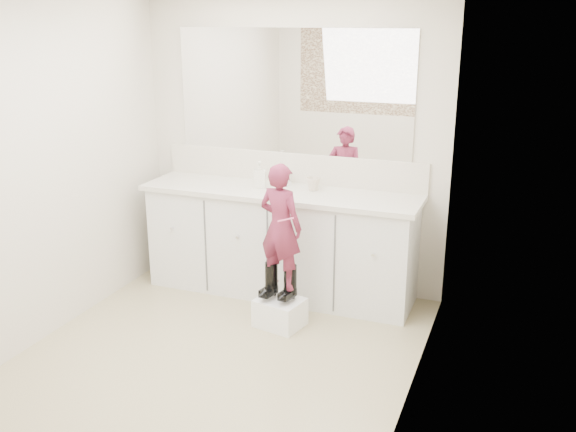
% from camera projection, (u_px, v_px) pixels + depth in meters
% --- Properties ---
extents(floor, '(3.00, 3.00, 0.00)m').
position_uv_depth(floor, '(214.00, 360.00, 4.34)').
color(floor, '#958662').
rests_on(floor, ground).
extents(wall_back, '(2.60, 0.00, 2.60)m').
position_uv_depth(wall_back, '(292.00, 146.00, 5.31)').
color(wall_back, beige).
rests_on(wall_back, floor).
extents(wall_front, '(2.60, 0.00, 2.60)m').
position_uv_depth(wall_front, '(36.00, 277.00, 2.64)').
color(wall_front, beige).
rests_on(wall_front, floor).
extents(wall_left, '(0.00, 3.00, 3.00)m').
position_uv_depth(wall_left, '(40.00, 172.00, 4.42)').
color(wall_left, beige).
rests_on(wall_left, floor).
extents(wall_right, '(0.00, 3.00, 3.00)m').
position_uv_depth(wall_right, '(417.00, 211.00, 3.53)').
color(wall_right, beige).
rests_on(wall_right, floor).
extents(vanity_cabinet, '(2.20, 0.55, 0.85)m').
position_uv_depth(vanity_cabinet, '(281.00, 244.00, 5.30)').
color(vanity_cabinet, silver).
rests_on(vanity_cabinet, floor).
extents(countertop, '(2.28, 0.58, 0.04)m').
position_uv_depth(countertop, '(280.00, 193.00, 5.15)').
color(countertop, beige).
rests_on(countertop, vanity_cabinet).
extents(backsplash, '(2.28, 0.03, 0.25)m').
position_uv_depth(backsplash, '(292.00, 168.00, 5.36)').
color(backsplash, beige).
rests_on(backsplash, countertop).
extents(mirror, '(2.00, 0.02, 1.00)m').
position_uv_depth(mirror, '(292.00, 92.00, 5.17)').
color(mirror, white).
rests_on(mirror, wall_back).
extents(dot_panel, '(2.00, 0.01, 1.20)m').
position_uv_depth(dot_panel, '(25.00, 170.00, 2.52)').
color(dot_panel, '#472819').
rests_on(dot_panel, wall_front).
extents(faucet, '(0.08, 0.08, 0.10)m').
position_uv_depth(faucet, '(287.00, 179.00, 5.28)').
color(faucet, silver).
rests_on(faucet, countertop).
extents(cup, '(0.12, 0.12, 0.11)m').
position_uv_depth(cup, '(313.00, 184.00, 5.13)').
color(cup, beige).
rests_on(cup, countertop).
extents(soap_bottle, '(0.12, 0.12, 0.21)m').
position_uv_depth(soap_bottle, '(260.00, 174.00, 5.21)').
color(soap_bottle, silver).
rests_on(soap_bottle, countertop).
extents(step_stool, '(0.38, 0.34, 0.21)m').
position_uv_depth(step_stool, '(280.00, 312.00, 4.80)').
color(step_stool, white).
rests_on(step_stool, floor).
extents(boot_left, '(0.14, 0.20, 0.28)m').
position_uv_depth(boot_left, '(271.00, 280.00, 4.77)').
color(boot_left, black).
rests_on(boot_left, step_stool).
extents(boot_right, '(0.14, 0.20, 0.28)m').
position_uv_depth(boot_right, '(290.00, 283.00, 4.72)').
color(boot_right, black).
rests_on(boot_right, step_stool).
extents(toddler, '(0.38, 0.29, 0.93)m').
position_uv_depth(toddler, '(281.00, 226.00, 4.61)').
color(toddler, '#B33767').
rests_on(toddler, step_stool).
extents(toothbrush, '(0.14, 0.04, 0.06)m').
position_uv_depth(toothbrush, '(286.00, 220.00, 4.49)').
color(toothbrush, pink).
rests_on(toothbrush, toddler).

